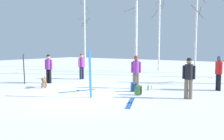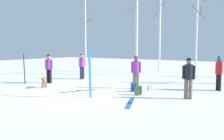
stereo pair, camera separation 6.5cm
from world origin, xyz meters
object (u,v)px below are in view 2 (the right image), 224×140
Objects in this scene: person_4 at (49,67)px; birch_tree_1 at (136,23)px; backpack_0 at (134,87)px; ski_pair_planted_0 at (90,74)px; person_1 at (189,75)px; person_2 at (219,71)px; water_bottle_1 at (148,88)px; ski_pair_lying_1 at (77,91)px; dog at (44,80)px; person_0 at (82,65)px; birch_tree_0 at (85,32)px; ski_pair_lying_0 at (130,103)px; water_bottle_0 at (152,88)px; ski_poles_0 at (189,75)px; person_3 at (136,70)px; backpack_1 at (138,90)px; ski_pair_planted_1 at (24,69)px; birch_tree_2 at (160,29)px; birch_tree_3 at (197,29)px.

birch_tree_1 is (2.20, 6.62, 2.97)m from person_4.
birch_tree_1 reaches higher than backpack_0.
birch_tree_1 is (-2.61, 8.56, 2.94)m from ski_pair_planted_0.
person_1 is at bearing -46.46° from birch_tree_1.
person_4 is (-8.88, -3.03, 0.00)m from person_2.
person_1 is 7.05× the size of water_bottle_1.
ski_pair_lying_1 is at bearing -18.22° from person_4.
person_0 is at bearing 101.07° from dog.
person_4 is 0.23× the size of birch_tree_0.
dog is 0.38× the size of ski_pair_lying_0.
person_4 reaches higher than dog.
birch_tree_1 is (-3.87, 5.26, 3.85)m from water_bottle_0.
ski_pair_lying_1 is 5.41m from ski_poles_0.
water_bottle_1 is at bearing -108.72° from water_bottle_0.
person_3 is 2.47× the size of dog.
person_1 is 3.21m from person_3.
ski_pair_planted_0 reaches higher than person_1.
birch_tree_1 is at bearing 66.08° from person_0.
birch_tree_1 reaches higher than dog.
person_4 is 0.95× the size of ski_pair_lying_0.
person_2 is 1.00× the size of person_3.
person_0 is at bearing 174.67° from ski_poles_0.
birch_tree_0 is (-6.25, 7.56, 2.72)m from person_0.
water_bottle_0 is at bearing 63.67° from backpack_0.
birch_tree_0 is (-12.06, 10.31, 3.49)m from backpack_1.
dog is (-7.75, -4.35, -0.59)m from person_2.
person_2 is (8.50, 0.52, 0.00)m from person_0.
ski_pair_planted_1 is 6.71m from backpack_0.
ski_pair_planted_0 reaches higher than ski_pair_planted_1.
person_3 is 1.00× the size of person_4.
birch_tree_1 is at bearing 118.11° from ski_pair_lying_0.
backpack_1 reaches higher than water_bottle_1.
water_bottle_0 is 0.03× the size of birch_tree_1.
backpack_0 is at bearing 71.61° from ski_pair_planted_0.
person_0 is at bearing -102.95° from birch_tree_2.
birch_tree_1 is (-3.39, 6.22, 3.74)m from backpack_0.
person_3 is 3.20m from ski_pair_planted_0.
backpack_1 is 0.06× the size of birch_tree_1.
person_2 is at bearing 33.38° from water_bottle_1.
backpack_0 is (5.21, -2.12, -0.77)m from person_0.
birch_tree_1 is at bearing 151.77° from person_2.
ski_pair_planted_0 reaches higher than backpack_1.
ski_pair_planted_0 is 4.64× the size of backpack_0.
water_bottle_1 is (-0.72, 2.95, 0.10)m from ski_pair_lying_0.
person_2 is at bearing -66.31° from birch_tree_3.
ski_pair_planted_1 is at bearing -118.85° from birch_tree_3.
person_3 is at bearing 172.51° from water_bottle_1.
person_0 is 0.23× the size of birch_tree_1.
water_bottle_1 is at bearing 69.04° from ski_pair_planted_0.
person_4 reaches higher than ski_pair_lying_0.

